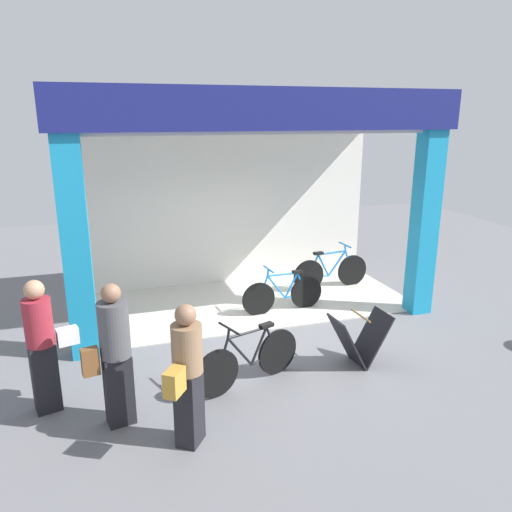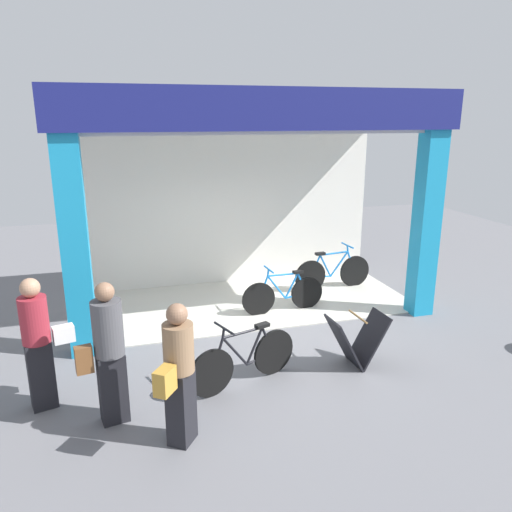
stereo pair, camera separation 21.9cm
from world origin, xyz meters
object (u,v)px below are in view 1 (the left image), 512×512
(sandwich_board_sign, at_px, (359,339))
(pedestrian_1, at_px, (115,353))
(bicycle_inside_1, at_px, (331,271))
(pedestrian_2, at_px, (43,344))
(bicycle_inside_0, at_px, (283,294))
(bicycle_parked_0, at_px, (249,359))
(pedestrian_0, at_px, (187,374))

(sandwich_board_sign, height_order, pedestrian_1, pedestrian_1)
(bicycle_inside_1, xyz_separation_m, pedestrian_2, (-5.37, -3.07, 0.52))
(bicycle_inside_0, xyz_separation_m, pedestrian_2, (-3.94, -2.15, 0.54))
(bicycle_inside_0, height_order, bicycle_inside_1, bicycle_inside_1)
(sandwich_board_sign, xyz_separation_m, pedestrian_1, (-3.47, -0.46, 0.53))
(bicycle_inside_1, bearing_deg, pedestrian_1, -141.31)
(bicycle_parked_0, relative_size, sandwich_board_sign, 1.83)
(bicycle_inside_0, height_order, pedestrian_1, pedestrian_1)
(pedestrian_0, height_order, pedestrian_2, pedestrian_2)
(pedestrian_2, bearing_deg, pedestrian_0, -37.55)
(bicycle_inside_0, height_order, pedestrian_0, pedestrian_0)
(bicycle_parked_0, bearing_deg, pedestrian_0, -134.50)
(pedestrian_1, bearing_deg, pedestrian_2, 146.05)
(bicycle_parked_0, height_order, pedestrian_2, pedestrian_2)
(bicycle_parked_0, relative_size, pedestrian_0, 0.96)
(bicycle_inside_0, xyz_separation_m, bicycle_inside_1, (1.42, 0.92, 0.03))
(bicycle_inside_0, xyz_separation_m, pedestrian_0, (-2.38, -3.35, 0.52))
(sandwich_board_sign, height_order, pedestrian_0, pedestrian_0)
(bicycle_inside_0, bearing_deg, bicycle_inside_1, 32.97)
(sandwich_board_sign, bearing_deg, bicycle_inside_1, 71.45)
(pedestrian_1, distance_m, pedestrian_2, 1.01)
(bicycle_parked_0, relative_size, pedestrian_1, 0.91)
(bicycle_parked_0, xyz_separation_m, pedestrian_1, (-1.74, -0.38, 0.55))
(bicycle_inside_1, distance_m, sandwich_board_sign, 3.35)
(bicycle_inside_1, height_order, pedestrian_2, pedestrian_2)
(sandwich_board_sign, bearing_deg, pedestrian_1, -172.47)
(bicycle_inside_1, relative_size, pedestrian_0, 1.04)
(pedestrian_1, relative_size, pedestrian_2, 1.03)
(pedestrian_0, xyz_separation_m, pedestrian_1, (-0.73, 0.64, 0.05))
(sandwich_board_sign, relative_size, pedestrian_2, 0.51)
(bicycle_inside_0, bearing_deg, pedestrian_1, -138.96)
(bicycle_inside_1, distance_m, pedestrian_2, 6.21)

